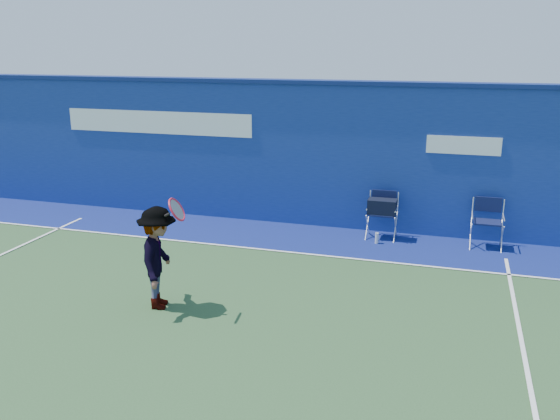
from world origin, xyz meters
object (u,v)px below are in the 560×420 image
(tennis_player, at_px, (158,258))
(water_bottle, at_px, (377,238))
(directors_chair_left, at_px, (382,219))
(directors_chair_right, at_px, (486,233))

(tennis_player, bearing_deg, water_bottle, 54.72)
(directors_chair_left, xyz_separation_m, tennis_player, (-2.74, -4.21, 0.38))
(water_bottle, bearing_deg, tennis_player, -125.28)
(directors_chair_left, distance_m, directors_chair_right, 2.01)
(directors_chair_right, height_order, water_bottle, directors_chair_right)
(directors_chair_right, xyz_separation_m, water_bottle, (-2.04, -0.38, -0.19))
(directors_chair_left, height_order, water_bottle, directors_chair_left)
(directors_chair_right, distance_m, water_bottle, 2.08)
(directors_chair_left, bearing_deg, directors_chair_right, 0.03)
(water_bottle, xyz_separation_m, tennis_player, (-2.71, -3.82, 0.67))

